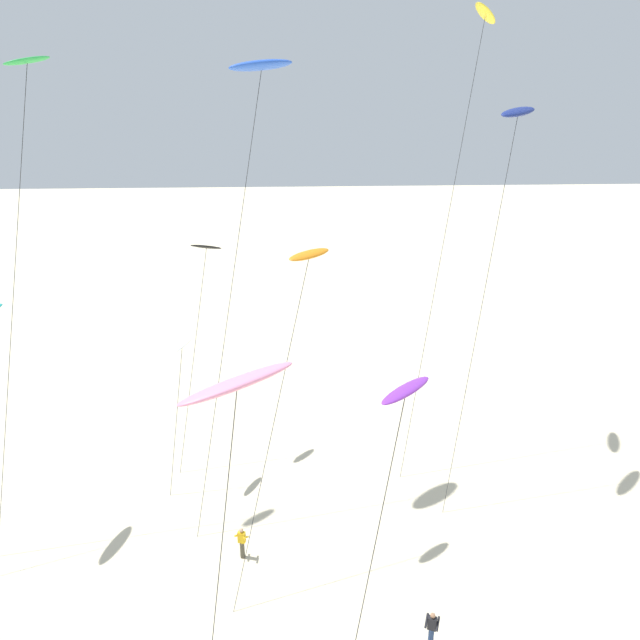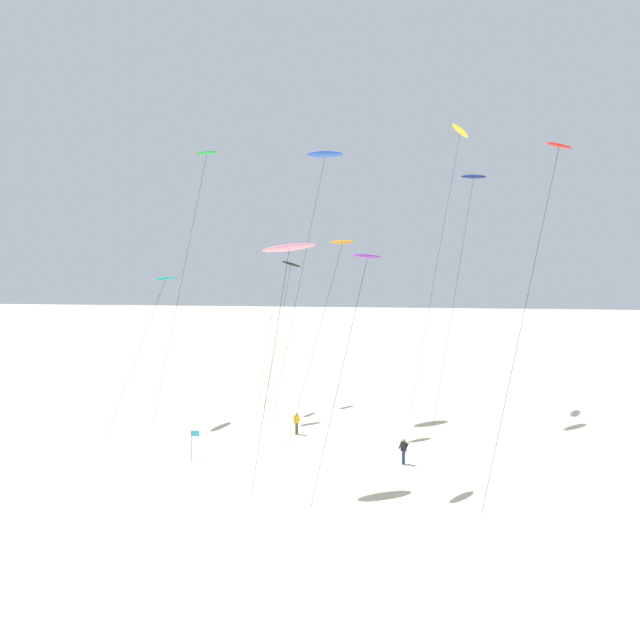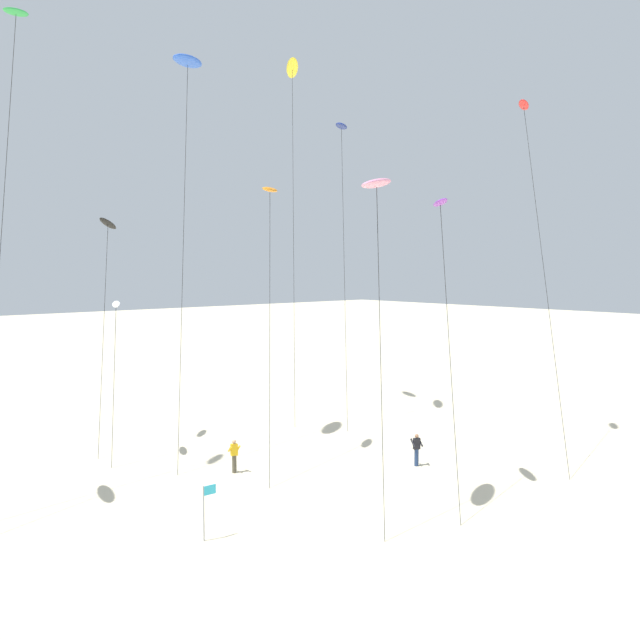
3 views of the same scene
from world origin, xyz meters
The scene contains 11 objects.
kite_pink centered at (0.76, -1.18, 13.53)m, with size 3.43×3.49×14.04m.
kite_green centered at (-8.58, 12.44, 21.01)m, with size 4.34×5.19×22.07m.
kite_navy centered at (13.06, 14.08, 19.53)m, with size 4.53×5.35×20.06m.
kite_yellow centered at (12.48, 18.60, 24.06)m, with size 5.35×6.73×24.92m.
kite_white centered at (-3.47, 13.74, 8.11)m, with size 1.69×2.33×8.51m.
kite_orange centered at (2.95, 8.75, 14.09)m, with size 4.49×5.28×14.56m.
kite_black centered at (-2.35, 16.97, 12.36)m, with size 2.96×3.46×13.08m.
kite_purple centered at (5.11, -0.92, 12.89)m, with size 3.69×4.50×13.30m.
kite_blue centered at (1.12, 13.81, 21.55)m, with size 5.46×6.23×22.11m.
kite_flyer_nearest centered at (-0.29, 7.54, 0.89)m, with size 0.66×0.64×1.67m.
kite_flyer_middle centered at (7.45, 2.33, 0.89)m, with size 0.69×0.67×1.67m.
Camera 1 is at (2.10, -14.39, 20.31)m, focal length 32.78 mm.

